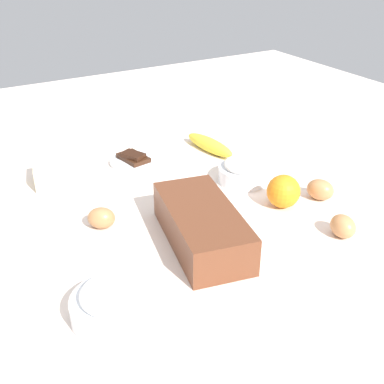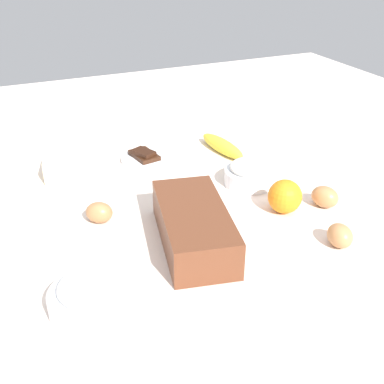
{
  "view_description": "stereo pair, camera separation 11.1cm",
  "coord_description": "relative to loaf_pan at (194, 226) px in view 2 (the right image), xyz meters",
  "views": [
    {
      "loc": [
        0.84,
        -0.49,
        0.57
      ],
      "look_at": [
        0.0,
        0.0,
        0.04
      ],
      "focal_mm": 45.29,
      "sensor_mm": 36.0,
      "label": 1
    },
    {
      "loc": [
        0.89,
        -0.39,
        0.57
      ],
      "look_at": [
        0.0,
        0.0,
        0.04
      ],
      "focal_mm": 45.29,
      "sensor_mm": 36.0,
      "label": 2
    }
  ],
  "objects": [
    {
      "name": "ground_plane",
      "position": [
        -0.13,
        0.05,
        -0.05
      ],
      "size": [
        2.4,
        2.4,
        0.02
      ],
      "primitive_type": "cube",
      "color": "beige"
    },
    {
      "name": "loaf_pan",
      "position": [
        0.0,
        0.0,
        0.0
      ],
      "size": [
        0.3,
        0.18,
        0.08
      ],
      "rotation": [
        0.0,
        0.0,
        -0.21
      ],
      "color": "brown",
      "rests_on": "ground_plane"
    },
    {
      "name": "flour_bowl",
      "position": [
        -0.18,
        0.23,
        -0.01
      ],
      "size": [
        0.12,
        0.12,
        0.07
      ],
      "color": "white",
      "rests_on": "ground_plane"
    },
    {
      "name": "sugar_bowl",
      "position": [
        0.11,
        -0.24,
        -0.01
      ],
      "size": [
        0.15,
        0.15,
        0.07
      ],
      "color": "white",
      "rests_on": "ground_plane"
    },
    {
      "name": "banana",
      "position": [
        -0.39,
        0.26,
        -0.02
      ],
      "size": [
        0.19,
        0.07,
        0.04
      ],
      "primitive_type": "ellipsoid",
      "rotation": [
        0.0,
        0.0,
        0.14
      ],
      "color": "yellow",
      "rests_on": "ground_plane"
    },
    {
      "name": "orange_fruit",
      "position": [
        -0.03,
        0.24,
        -0.0
      ],
      "size": [
        0.08,
        0.08,
        0.08
      ],
      "primitive_type": "sphere",
      "color": "orange",
      "rests_on": "ground_plane"
    },
    {
      "name": "butter_block",
      "position": [
        -0.41,
        -0.2,
        -0.01
      ],
      "size": [
        0.1,
        0.08,
        0.06
      ],
      "primitive_type": "cube",
      "rotation": [
        0.0,
        0.0,
        -0.25
      ],
      "color": "#F4EDB2",
      "rests_on": "ground_plane"
    },
    {
      "name": "egg_near_butter",
      "position": [
        -0.16,
        -0.16,
        -0.02
      ],
      "size": [
        0.07,
        0.08,
        0.05
      ],
      "primitive_type": "ellipsoid",
      "rotation": [
        0.0,
        1.57,
        0.99
      ],
      "color": "#AC7446",
      "rests_on": "ground_plane"
    },
    {
      "name": "egg_beside_bowl",
      "position": [
        0.13,
        0.27,
        -0.02
      ],
      "size": [
        0.07,
        0.06,
        0.05
      ],
      "primitive_type": "ellipsoid",
      "rotation": [
        0.0,
        1.57,
        6.13
      ],
      "color": "#BC804D",
      "rests_on": "ground_plane"
    },
    {
      "name": "egg_loose",
      "position": [
        -0.01,
        0.34,
        -0.02
      ],
      "size": [
        0.08,
        0.07,
        0.05
      ],
      "primitive_type": "ellipsoid",
      "rotation": [
        0.0,
        1.57,
        0.45
      ],
      "color": "#B47A4A",
      "rests_on": "ground_plane"
    },
    {
      "name": "chocolate_plate",
      "position": [
        -0.42,
        0.03,
        -0.03
      ],
      "size": [
        0.13,
        0.13,
        0.03
      ],
      "color": "white",
      "rests_on": "ground_plane"
    }
  ]
}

